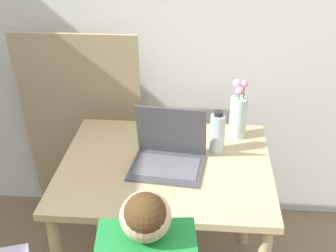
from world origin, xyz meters
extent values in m
cube|color=silver|center=(0.00, 2.23, 1.25)|extent=(6.40, 0.05, 2.50)
cube|color=#D6B784|center=(-0.11, 1.54, 0.70)|extent=(0.91, 0.79, 0.03)
cylinder|color=#D6B784|center=(-0.51, 1.88, 0.34)|extent=(0.05, 0.05, 0.69)
cylinder|color=#D6B784|center=(0.30, 1.88, 0.34)|extent=(0.05, 0.05, 0.69)
sphere|color=beige|center=(-0.11, 0.91, 0.92)|extent=(0.16, 0.16, 0.16)
sphere|color=#4C3319|center=(-0.11, 0.90, 0.94)|extent=(0.13, 0.13, 0.13)
cylinder|color=#1E8438|center=(-0.01, 1.14, 0.67)|extent=(0.08, 0.24, 0.06)
cylinder|color=#1E8438|center=(-0.26, 1.11, 0.67)|extent=(0.08, 0.24, 0.06)
cube|color=#4C4C51|center=(-0.10, 1.50, 0.72)|extent=(0.33, 0.28, 0.01)
cube|color=slate|center=(-0.10, 1.50, 0.73)|extent=(0.29, 0.20, 0.00)
cube|color=#4C4C51|center=(-0.09, 1.59, 0.85)|extent=(0.31, 0.10, 0.25)
cube|color=#19284C|center=(-0.09, 1.60, 0.85)|extent=(0.28, 0.08, 0.22)
cylinder|color=silver|center=(0.21, 1.81, 0.82)|extent=(0.08, 0.08, 0.20)
cylinder|color=#3D7A38|center=(0.23, 1.82, 0.87)|extent=(0.01, 0.01, 0.23)
sphere|color=#EA9EC6|center=(0.23, 1.82, 0.99)|extent=(0.03, 0.03, 0.03)
cylinder|color=#3D7A38|center=(0.20, 1.83, 0.87)|extent=(0.01, 0.01, 0.23)
sphere|color=#EA9EC6|center=(0.20, 1.83, 0.98)|extent=(0.04, 0.04, 0.04)
cylinder|color=#3D7A38|center=(0.21, 1.80, 0.86)|extent=(0.01, 0.01, 0.20)
sphere|color=#EA9EC6|center=(0.21, 1.80, 0.96)|extent=(0.04, 0.04, 0.04)
cylinder|color=silver|center=(0.11, 1.67, 0.81)|extent=(0.07, 0.07, 0.18)
cylinder|color=#262628|center=(0.11, 1.67, 0.90)|extent=(0.04, 0.04, 0.02)
cube|color=tan|center=(-0.61, 2.08, 0.57)|extent=(0.66, 0.18, 1.15)
camera|label=1|loc=(0.05, -0.18, 1.80)|focal=50.00mm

